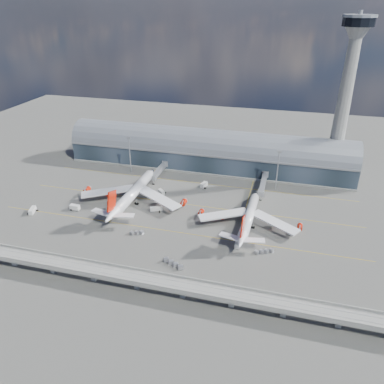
% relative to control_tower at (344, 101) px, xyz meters
% --- Properties ---
extents(ground, '(500.00, 500.00, 0.00)m').
position_rel_control_tower_xyz_m(ground, '(-85.00, -83.00, -51.64)').
color(ground, '#474744').
rests_on(ground, ground).
extents(taxi_lines, '(200.00, 80.12, 0.01)m').
position_rel_control_tower_xyz_m(taxi_lines, '(-85.00, -60.89, -51.63)').
color(taxi_lines, gold).
rests_on(taxi_lines, ground).
extents(terminal, '(200.00, 30.00, 28.00)m').
position_rel_control_tower_xyz_m(terminal, '(-85.00, -5.01, -40.30)').
color(terminal, '#202B35').
rests_on(terminal, ground).
extents(control_tower, '(19.00, 19.00, 103.00)m').
position_rel_control_tower_xyz_m(control_tower, '(0.00, 0.00, 0.00)').
color(control_tower, gray).
rests_on(control_tower, ground).
extents(guideway, '(220.00, 8.50, 7.20)m').
position_rel_control_tower_xyz_m(guideway, '(-85.00, -138.00, -46.34)').
color(guideway, gray).
rests_on(guideway, ground).
extents(floodlight_mast_left, '(3.00, 0.70, 25.70)m').
position_rel_control_tower_xyz_m(floodlight_mast_left, '(-135.00, -28.00, -38.00)').
color(floodlight_mast_left, gray).
rests_on(floodlight_mast_left, ground).
extents(floodlight_mast_right, '(3.00, 0.70, 25.70)m').
position_rel_control_tower_xyz_m(floodlight_mast_right, '(-35.00, -28.00, -38.00)').
color(floodlight_mast_right, gray).
rests_on(floodlight_mast_right, ground).
extents(airliner_left, '(65.39, 68.64, 20.98)m').
position_rel_control_tower_xyz_m(airliner_left, '(-116.27, -69.19, -45.64)').
color(airliner_left, white).
rests_on(airliner_left, ground).
extents(airliner_right, '(56.13, 58.66, 18.63)m').
position_rel_control_tower_xyz_m(airliner_right, '(-46.30, -76.81, -46.80)').
color(airliner_right, white).
rests_on(airliner_right, ground).
extents(jet_bridge_left, '(4.40, 28.00, 7.25)m').
position_rel_control_tower_xyz_m(jet_bridge_left, '(-112.76, -29.88, -46.46)').
color(jet_bridge_left, gray).
rests_on(jet_bridge_left, ground).
extents(jet_bridge_right, '(4.40, 32.00, 7.25)m').
position_rel_control_tower_xyz_m(jet_bridge_right, '(-42.76, -31.82, -46.46)').
color(jet_bridge_right, gray).
rests_on(jet_bridge_right, ground).
extents(service_truck_0, '(4.22, 7.30, 2.87)m').
position_rel_control_tower_xyz_m(service_truck_0, '(-166.67, -95.16, -50.15)').
color(service_truck_0, silver).
rests_on(service_truck_0, ground).
extents(service_truck_1, '(5.72, 2.99, 3.27)m').
position_rel_control_tower_xyz_m(service_truck_1, '(-144.96, -86.13, -49.99)').
color(service_truck_1, silver).
rests_on(service_truck_1, ground).
extents(service_truck_2, '(7.34, 4.58, 2.57)m').
position_rel_control_tower_xyz_m(service_truck_2, '(-99.18, -75.00, -50.30)').
color(service_truck_2, silver).
rests_on(service_truck_2, ground).
extents(service_truck_3, '(2.57, 6.16, 2.98)m').
position_rel_control_tower_xyz_m(service_truck_3, '(-48.80, -97.24, -50.11)').
color(service_truck_3, silver).
rests_on(service_truck_3, ground).
extents(service_truck_4, '(4.07, 6.07, 3.23)m').
position_rel_control_tower_xyz_m(service_truck_4, '(-79.99, -38.29, -50.01)').
color(service_truck_4, silver).
rests_on(service_truck_4, ground).
extents(service_truck_5, '(5.59, 5.62, 2.77)m').
position_rel_control_tower_xyz_m(service_truck_5, '(-103.28, -54.68, -50.22)').
color(service_truck_5, silver).
rests_on(service_truck_5, ground).
extents(cargo_train_0, '(7.46, 4.13, 1.65)m').
position_rel_control_tower_xyz_m(cargo_train_0, '(-100.87, -100.22, -50.77)').
color(cargo_train_0, gray).
rests_on(cargo_train_0, ground).
extents(cargo_train_1, '(11.19, 6.36, 1.91)m').
position_rel_control_tower_xyz_m(cargo_train_1, '(-74.84, -119.77, -50.64)').
color(cargo_train_1, gray).
rests_on(cargo_train_1, ground).
extents(cargo_train_2, '(9.59, 5.62, 1.65)m').
position_rel_control_tower_xyz_m(cargo_train_2, '(-35.74, -99.51, -50.78)').
color(cargo_train_2, gray).
rests_on(cargo_train_2, ground).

